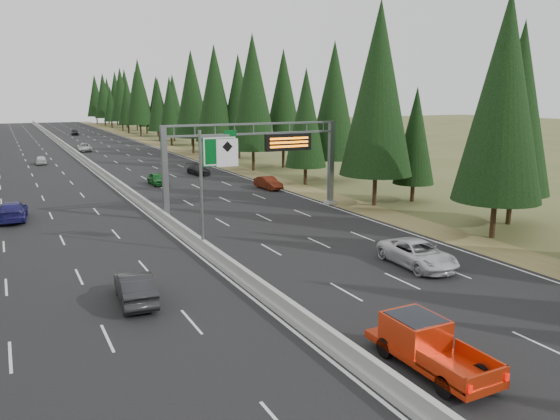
# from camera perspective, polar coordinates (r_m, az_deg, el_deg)

# --- Properties ---
(road) EXTENTS (32.00, 260.00, 0.08)m
(road) POSITION_cam_1_polar(r_m,az_deg,el_deg) (89.52, -19.76, 4.74)
(road) COLOR black
(road) RESTS_ON ground
(shoulder_right) EXTENTS (3.60, 260.00, 0.06)m
(shoulder_right) POSITION_cam_1_polar(r_m,az_deg,el_deg) (93.45, -8.85, 5.58)
(shoulder_right) COLOR olive
(shoulder_right) RESTS_ON ground
(median_barrier) EXTENTS (0.70, 260.00, 0.85)m
(median_barrier) POSITION_cam_1_polar(r_m,az_deg,el_deg) (89.48, -19.77, 4.98)
(median_barrier) COLOR gray
(median_barrier) RESTS_ON road
(sign_gantry) EXTENTS (16.75, 0.98, 7.80)m
(sign_gantry) POSITION_cam_1_polar(r_m,az_deg,el_deg) (47.86, -1.99, 5.97)
(sign_gantry) COLOR slate
(sign_gantry) RESTS_ON road
(hov_sign_pole) EXTENTS (2.80, 0.50, 8.00)m
(hov_sign_pole) POSITION_cam_1_polar(r_m,az_deg,el_deg) (35.68, -7.33, 2.91)
(hov_sign_pole) COLOR slate
(hov_sign_pole) RESTS_ON road
(tree_row_right) EXTENTS (11.78, 243.47, 18.68)m
(tree_row_right) POSITION_cam_1_polar(r_m,az_deg,el_deg) (92.44, -6.23, 11.47)
(tree_row_right) COLOR black
(tree_row_right) RESTS_ON ground
(silver_minivan) EXTENTS (2.86, 5.72, 1.55)m
(silver_minivan) POSITION_cam_1_polar(r_m,az_deg,el_deg) (34.12, 14.19, -4.45)
(silver_minivan) COLOR silver
(silver_minivan) RESTS_ON road
(red_pickup) EXTENTS (2.00, 5.60, 1.83)m
(red_pickup) POSITION_cam_1_polar(r_m,az_deg,el_deg) (22.15, 14.68, -13.03)
(red_pickup) COLOR black
(red_pickup) RESTS_ON road
(car_ahead_green) EXTENTS (1.69, 4.09, 1.39)m
(car_ahead_green) POSITION_cam_1_polar(r_m,az_deg,el_deg) (64.30, -12.68, 3.20)
(car_ahead_green) COLOR #155C20
(car_ahead_green) RESTS_ON road
(car_ahead_dkred) EXTENTS (1.80, 4.26, 1.37)m
(car_ahead_dkred) POSITION_cam_1_polar(r_m,az_deg,el_deg) (59.90, -1.24, 2.85)
(car_ahead_dkred) COLOR #52190B
(car_ahead_dkred) RESTS_ON road
(car_ahead_dkgrey) EXTENTS (2.22, 4.62, 1.30)m
(car_ahead_dkgrey) POSITION_cam_1_polar(r_m,az_deg,el_deg) (71.67, -8.54, 4.21)
(car_ahead_dkgrey) COLOR black
(car_ahead_dkgrey) RESTS_ON road
(car_ahead_white) EXTENTS (2.50, 5.02, 1.37)m
(car_ahead_white) POSITION_cam_1_polar(r_m,az_deg,el_deg) (106.00, -19.76, 6.17)
(car_ahead_white) COLOR silver
(car_ahead_white) RESTS_ON road
(car_ahead_far) EXTENTS (2.04, 4.35, 1.44)m
(car_ahead_far) POSITION_cam_1_polar(r_m,az_deg,el_deg) (148.61, -20.64, 7.61)
(car_ahead_far) COLOR black
(car_ahead_far) RESTS_ON road
(car_onc_near) EXTENTS (2.01, 4.81, 1.55)m
(car_onc_near) POSITION_cam_1_polar(r_m,az_deg,el_deg) (28.48, -14.89, -7.82)
(car_onc_near) COLOR black
(car_onc_near) RESTS_ON road
(car_onc_blue) EXTENTS (2.68, 5.61, 1.58)m
(car_onc_blue) POSITION_cam_1_polar(r_m,az_deg,el_deg) (50.09, -26.20, -0.10)
(car_onc_blue) COLOR navy
(car_onc_blue) RESTS_ON road
(car_onc_white) EXTENTS (1.68, 3.88, 1.30)m
(car_onc_white) POSITION_cam_1_polar(r_m,az_deg,el_deg) (88.68, -23.71, 4.82)
(car_onc_white) COLOR silver
(car_onc_white) RESTS_ON road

